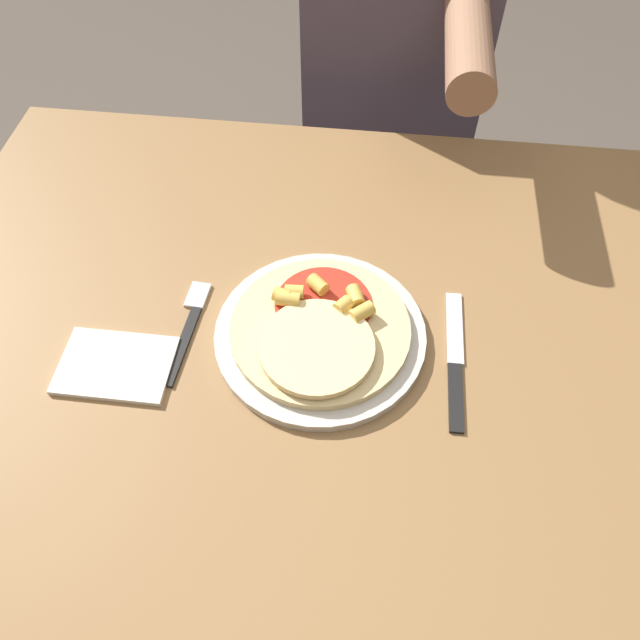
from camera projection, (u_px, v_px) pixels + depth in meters
name	position (u px, v px, depth m)	size (l,w,h in m)	color
ground_plane	(319.00, 530.00, 1.44)	(8.00, 8.00, 0.00)	brown
dining_table	(319.00, 387.00, 0.92)	(1.20, 0.96, 0.75)	olive
plate	(320.00, 335.00, 0.84)	(0.29, 0.29, 0.01)	beige
pizza	(320.00, 329.00, 0.83)	(0.24, 0.24, 0.04)	#E0C689
fork	(189.00, 324.00, 0.86)	(0.03, 0.18, 0.00)	black
knife	(455.00, 361.00, 0.82)	(0.02, 0.22, 0.00)	black
napkin	(116.00, 365.00, 0.82)	(0.15, 0.10, 0.01)	silver
person_diner	(396.00, 57.00, 1.24)	(0.35, 0.52, 1.29)	#2D2D38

